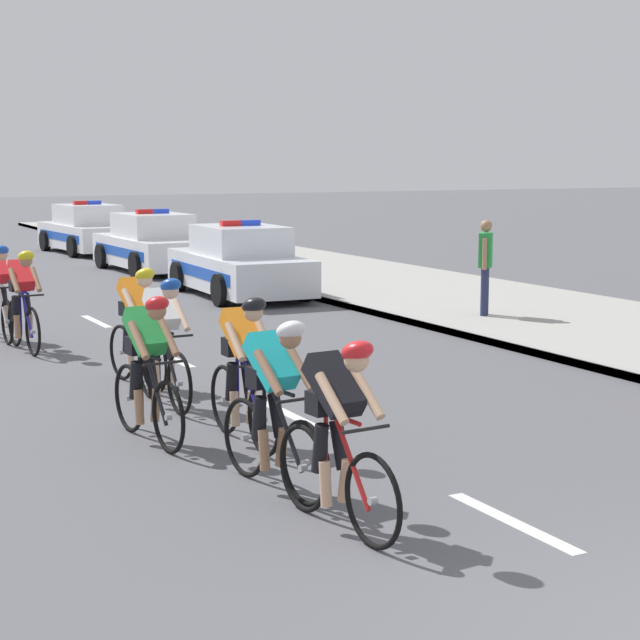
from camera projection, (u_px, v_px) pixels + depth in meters
name	position (u px, v px, depth m)	size (l,w,h in m)	color
sidewalk_slab	(462.00, 299.00, 21.68)	(5.12, 60.00, 0.12)	#A3A099
kerb_edge	(355.00, 306.00, 20.56)	(0.16, 60.00, 0.13)	#9E9E99
lane_markings_centre	(293.00, 416.00, 12.06)	(0.14, 17.60, 0.01)	white
cyclist_lead	(338.00, 431.00, 8.25)	(0.44, 1.72, 1.56)	black
cyclist_second	(275.00, 402.00, 9.22)	(0.45, 1.72, 1.56)	black
cyclist_third	(148.00, 366.00, 10.82)	(0.44, 1.72, 1.56)	black
cyclist_fourth	(244.00, 368.00, 10.74)	(0.42, 1.72, 1.56)	black
cyclist_fifth	(137.00, 325.00, 13.51)	(0.45, 1.72, 1.56)	black
cyclist_sixth	(164.00, 340.00, 12.40)	(0.42, 1.72, 1.56)	black
cyclist_seventh	(23.00, 299.00, 16.01)	(0.43, 1.72, 1.56)	black
police_car_nearest	(239.00, 264.00, 22.54)	(2.14, 4.47, 1.59)	silver
police_car_second	(152.00, 245.00, 27.55)	(2.09, 4.44, 1.59)	white
police_car_third	(87.00, 231.00, 33.01)	(2.22, 4.51, 1.59)	white
spectator_closest	(485.00, 261.00, 18.89)	(0.40, 0.45, 1.68)	#23284C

